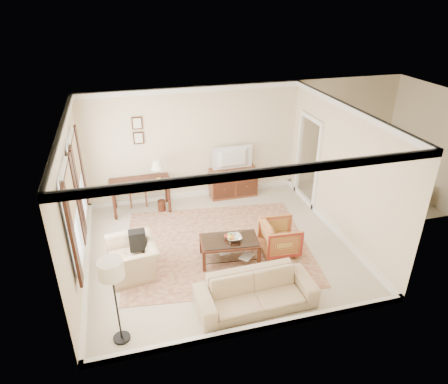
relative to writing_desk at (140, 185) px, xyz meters
name	(u,v)px	position (x,y,z in m)	size (l,w,h in m)	color
room_shell	(218,138)	(1.45, -2.03, 1.78)	(5.51, 5.01, 2.91)	beige
annex_bedroom	(373,186)	(5.94, -0.88, -0.35)	(3.00, 2.70, 2.90)	beige
window_front	(73,218)	(-1.25, -2.73, 0.86)	(0.12, 1.56, 1.80)	#CCB284
window_rear	(78,178)	(-1.25, -1.13, 0.86)	(0.12, 1.56, 1.80)	#CCB284
doorway	(308,162)	(4.16, -0.53, 0.38)	(0.10, 1.12, 2.25)	white
rug	(217,245)	(1.43, -1.99, -0.69)	(3.87, 3.32, 0.01)	maroon
writing_desk	(140,185)	(0.00, 0.00, 0.00)	(1.46, 0.73, 0.80)	#411E12
desk_chair	(137,186)	(-0.07, 0.35, -0.17)	(0.45, 0.45, 1.05)	brown
desk_lamp	(158,170)	(0.46, 0.00, 0.36)	(0.32, 0.32, 0.50)	silver
framed_prints	(138,130)	(0.10, 0.44, 1.25)	(0.25, 0.04, 0.68)	#411E12
sideboard	(233,182)	(2.42, 0.20, -0.31)	(1.23, 0.47, 0.76)	brown
tv	(234,151)	(2.42, 0.18, 0.57)	(1.00, 0.58, 0.13)	black
coffee_table	(229,244)	(1.55, -2.53, -0.31)	(1.23, 0.80, 0.49)	#411E12
fruit_bowl	(234,237)	(1.64, -2.55, -0.15)	(0.42, 0.42, 0.10)	silver
book_a	(219,251)	(1.34, -2.46, -0.50)	(0.28, 0.04, 0.38)	brown
book_b	(242,254)	(1.78, -2.68, -0.51)	(0.28, 0.03, 0.38)	brown
striped_armchair	(280,236)	(2.65, -2.54, -0.31)	(0.75, 0.70, 0.77)	maroon
club_armchair	(132,253)	(-0.36, -2.43, -0.24)	(1.02, 0.66, 0.89)	#CCAE8A
backpack	(137,238)	(-0.23, -2.31, 0.00)	(0.32, 0.22, 0.40)	black
sofa	(256,287)	(1.63, -3.93, -0.29)	(2.06, 0.60, 0.81)	#CCAE8A
floor_lamp	(112,275)	(-0.67, -4.09, 0.58)	(0.38, 0.38, 1.52)	black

